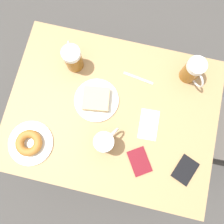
{
  "coord_description": "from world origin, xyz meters",
  "views": [
    {
      "loc": [
        0.19,
        0.05,
        1.81
      ],
      "look_at": [
        0.0,
        0.0,
        0.75
      ],
      "focal_mm": 35.0,
      "sensor_mm": 36.0,
      "label": 1
    }
  ],
  "objects_px": {
    "beer_mug_left": "(193,71)",
    "passport_near_edge": "(185,170)",
    "plate_with_cake": "(96,100)",
    "plate_with_donut": "(30,143)",
    "beer_mug_center": "(73,58)",
    "fork": "(138,78)",
    "napkin_folded": "(149,125)",
    "passport_far_edge": "(139,161)",
    "beer_mug_right": "(105,142)"
  },
  "relations": [
    {
      "from": "napkin_folded",
      "to": "passport_near_edge",
      "type": "distance_m",
      "value": 0.28
    },
    {
      "from": "plate_with_donut",
      "to": "napkin_folded",
      "type": "bearing_deg",
      "value": 112.17
    },
    {
      "from": "fork",
      "to": "passport_far_edge",
      "type": "height_order",
      "value": "passport_far_edge"
    },
    {
      "from": "plate_with_cake",
      "to": "passport_far_edge",
      "type": "distance_m",
      "value": 0.37
    },
    {
      "from": "passport_far_edge",
      "to": "fork",
      "type": "bearing_deg",
      "value": -167.42
    },
    {
      "from": "plate_with_cake",
      "to": "fork",
      "type": "relative_size",
      "value": 1.39
    },
    {
      "from": "plate_with_donut",
      "to": "passport_far_edge",
      "type": "xyz_separation_m",
      "value": [
        -0.04,
        0.54,
        -0.02
      ]
    },
    {
      "from": "plate_with_cake",
      "to": "beer_mug_right",
      "type": "distance_m",
      "value": 0.23
    },
    {
      "from": "beer_mug_left",
      "to": "passport_near_edge",
      "type": "height_order",
      "value": "beer_mug_left"
    },
    {
      "from": "passport_far_edge",
      "to": "napkin_folded",
      "type": "bearing_deg",
      "value": 177.47
    },
    {
      "from": "plate_with_donut",
      "to": "passport_far_edge",
      "type": "bearing_deg",
      "value": 93.79
    },
    {
      "from": "beer_mug_left",
      "to": "beer_mug_center",
      "type": "height_order",
      "value": "same"
    },
    {
      "from": "beer_mug_left",
      "to": "passport_far_edge",
      "type": "height_order",
      "value": "beer_mug_left"
    },
    {
      "from": "beer_mug_left",
      "to": "passport_far_edge",
      "type": "bearing_deg",
      "value": -17.87
    },
    {
      "from": "napkin_folded",
      "to": "passport_far_edge",
      "type": "distance_m",
      "value": 0.19
    },
    {
      "from": "beer_mug_right",
      "to": "passport_near_edge",
      "type": "distance_m",
      "value": 0.41
    },
    {
      "from": "beer_mug_center",
      "to": "fork",
      "type": "distance_m",
      "value": 0.35
    },
    {
      "from": "passport_near_edge",
      "to": "napkin_folded",
      "type": "bearing_deg",
      "value": -129.35
    },
    {
      "from": "beer_mug_left",
      "to": "napkin_folded",
      "type": "bearing_deg",
      "value": -26.44
    },
    {
      "from": "passport_near_edge",
      "to": "passport_far_edge",
      "type": "height_order",
      "value": "same"
    },
    {
      "from": "beer_mug_right",
      "to": "napkin_folded",
      "type": "height_order",
      "value": "beer_mug_right"
    },
    {
      "from": "plate_with_cake",
      "to": "plate_with_donut",
      "type": "relative_size",
      "value": 1.04
    },
    {
      "from": "plate_with_donut",
      "to": "passport_near_edge",
      "type": "bearing_deg",
      "value": 93.51
    },
    {
      "from": "passport_near_edge",
      "to": "fork",
      "type": "bearing_deg",
      "value": -141.93
    },
    {
      "from": "napkin_folded",
      "to": "beer_mug_left",
      "type": "bearing_deg",
      "value": 153.56
    },
    {
      "from": "passport_far_edge",
      "to": "plate_with_cake",
      "type": "bearing_deg",
      "value": -132.03
    },
    {
      "from": "beer_mug_center",
      "to": "beer_mug_right",
      "type": "distance_m",
      "value": 0.44
    },
    {
      "from": "plate_with_donut",
      "to": "beer_mug_right",
      "type": "bearing_deg",
      "value": 103.6
    },
    {
      "from": "plate_with_donut",
      "to": "passport_far_edge",
      "type": "relative_size",
      "value": 1.42
    },
    {
      "from": "beer_mug_right",
      "to": "plate_with_donut",
      "type": "bearing_deg",
      "value": -76.4
    },
    {
      "from": "beer_mug_center",
      "to": "napkin_folded",
      "type": "bearing_deg",
      "value": 62.66
    },
    {
      "from": "beer_mug_center",
      "to": "fork",
      "type": "bearing_deg",
      "value": 89.77
    },
    {
      "from": "plate_with_cake",
      "to": "fork",
      "type": "xyz_separation_m",
      "value": [
        -0.16,
        0.18,
        -0.02
      ]
    },
    {
      "from": "beer_mug_right",
      "to": "napkin_folded",
      "type": "xyz_separation_m",
      "value": [
        -0.14,
        0.19,
        -0.07
      ]
    },
    {
      "from": "beer_mug_left",
      "to": "napkin_folded",
      "type": "distance_m",
      "value": 0.34
    },
    {
      "from": "napkin_folded",
      "to": "plate_with_cake",
      "type": "bearing_deg",
      "value": -102.22
    },
    {
      "from": "beer_mug_left",
      "to": "passport_far_edge",
      "type": "distance_m",
      "value": 0.51
    },
    {
      "from": "beer_mug_left",
      "to": "napkin_folded",
      "type": "xyz_separation_m",
      "value": [
        0.3,
        -0.15,
        -0.07
      ]
    },
    {
      "from": "beer_mug_left",
      "to": "fork",
      "type": "height_order",
      "value": "beer_mug_left"
    },
    {
      "from": "beer_mug_right",
      "to": "fork",
      "type": "relative_size",
      "value": 0.89
    },
    {
      "from": "passport_near_edge",
      "to": "plate_with_cake",
      "type": "bearing_deg",
      "value": -115.47
    },
    {
      "from": "napkin_folded",
      "to": "passport_far_edge",
      "type": "xyz_separation_m",
      "value": [
        0.19,
        -0.01,
        0.0
      ]
    },
    {
      "from": "passport_near_edge",
      "to": "beer_mug_left",
      "type": "bearing_deg",
      "value": -171.97
    },
    {
      "from": "beer_mug_center",
      "to": "passport_far_edge",
      "type": "xyz_separation_m",
      "value": [
        0.41,
        0.43,
        -0.07
      ]
    },
    {
      "from": "beer_mug_right",
      "to": "fork",
      "type": "distance_m",
      "value": 0.38
    },
    {
      "from": "napkin_folded",
      "to": "fork",
      "type": "relative_size",
      "value": 0.96
    },
    {
      "from": "plate_with_cake",
      "to": "beer_mug_center",
      "type": "distance_m",
      "value": 0.24
    },
    {
      "from": "plate_with_cake",
      "to": "plate_with_donut",
      "type": "distance_m",
      "value": 0.39
    },
    {
      "from": "passport_far_edge",
      "to": "plate_with_donut",
      "type": "bearing_deg",
      "value": -86.21
    },
    {
      "from": "plate_with_donut",
      "to": "beer_mug_center",
      "type": "bearing_deg",
      "value": 166.81
    }
  ]
}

